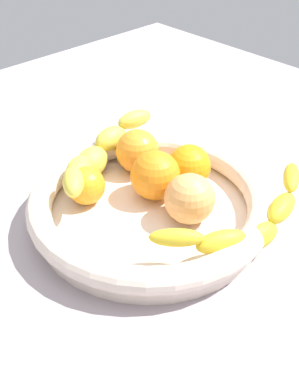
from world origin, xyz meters
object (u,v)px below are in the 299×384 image
banana_draped_right (250,223)px  peach_blush (189,199)px  orange_rear (137,151)px  orange_front (155,175)px  banana_draped_left (98,154)px  orange_mid_left (86,186)px  fruit_bowl (150,205)px  orange_mid_right (189,166)px

banana_draped_right → peach_blush: (2.16, -7.83, 0.41)cm
banana_draped_right → orange_rear: 20.85cm
orange_front → banana_draped_right: bearing=97.0°
orange_front → banana_draped_left: bearing=-75.8°
orange_mid_left → orange_rear: (-10.17, -1.01, 0.58)cm
orange_mid_left → peach_blush: bearing=120.7°
fruit_bowl → banana_draped_left: size_ratio=1.41×
banana_draped_left → orange_rear: size_ratio=3.56×
fruit_bowl → banana_draped_right: (-4.58, 12.55, 1.99)cm
orange_mid_right → peach_blush: bearing=43.0°
fruit_bowl → orange_rear: (-5.48, -8.28, 2.32)cm
banana_draped_left → banana_draped_right: bearing=99.9°
fruit_bowl → orange_mid_right: orange_mid_right is taller
orange_front → fruit_bowl: bearing=33.3°
orange_mid_left → fruit_bowl: bearing=122.9°
fruit_bowl → orange_rear: bearing=-123.5°
fruit_bowl → orange_mid_left: size_ratio=6.15×
fruit_bowl → orange_front: bearing=-146.7°
banana_draped_left → orange_front: size_ratio=3.35×
banana_draped_right → orange_mid_right: bearing=-105.1°
orange_front → peach_blush: orange_front is taller
orange_front → orange_mid_left: orange_front is taller
banana_draped_left → orange_front: 9.58cm
banana_draped_right → orange_mid_left: size_ratio=4.93×
orange_mid_right → orange_rear: (2.66, -7.67, 0.15)cm
orange_mid_left → orange_mid_right: orange_mid_right is taller
fruit_bowl → peach_blush: peach_blush is taller
fruit_bowl → peach_blush: (-2.42, 4.72, 2.40)cm
fruit_bowl → orange_mid_right: bearing=-175.7°
banana_draped_left → banana_draped_right: banana_draped_left is taller
orange_rear → peach_blush: bearing=76.7°
orange_front → orange_mid_right: bearing=166.9°
peach_blush → orange_front: bearing=-93.4°
orange_rear → orange_mid_left: bearing=5.7°
orange_front → orange_mid_right: size_ratio=1.12×
banana_draped_right → orange_mid_right: 13.63cm
banana_draped_left → orange_rear: (-5.02, 2.85, -0.29)cm
orange_rear → banana_draped_left: bearing=-29.6°
banana_draped_left → orange_front: orange_front is taller
orange_front → peach_blush: 6.59cm
banana_draped_right → orange_mid_right: size_ratio=4.22×
banana_draped_right → orange_rear: size_ratio=4.02×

